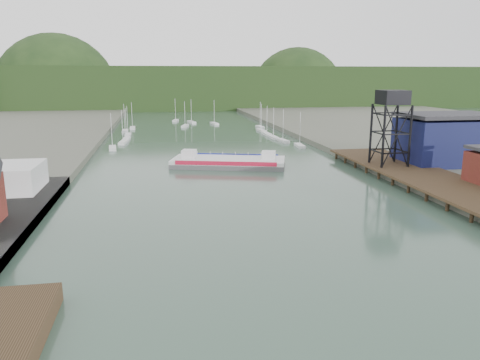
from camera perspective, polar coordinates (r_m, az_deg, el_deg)
name	(u,v)px	position (r m, az deg, el deg)	size (l,w,h in m)	color
ground	(330,324)	(43.68, 10.95, -16.91)	(600.00, 600.00, 0.00)	#2E4839
east_pier	(430,178)	(97.22, 22.11, 0.23)	(14.00, 70.00, 2.45)	black
lift_tower	(392,102)	(105.63, 18.08, 9.02)	(6.50, 6.50, 16.00)	black
blue_shed	(447,139)	(115.81, 23.92, 4.55)	(20.50, 14.50, 11.30)	#0D143A
marina_sailboats	(197,132)	(175.59, -5.23, 5.84)	(57.71, 92.65, 0.90)	silver
distant_hills	(171,90)	(336.96, -8.35, 10.78)	(500.00, 120.00, 80.00)	black
chain_ferry	(229,162)	(111.19, -1.41, 2.23)	(28.33, 17.48, 3.81)	#515254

